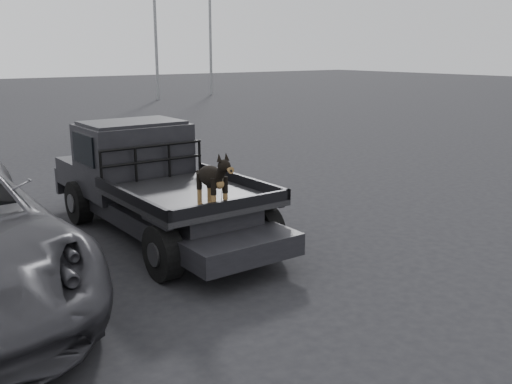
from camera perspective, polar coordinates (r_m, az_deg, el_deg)
ground at (r=8.19m, az=0.55°, el=-7.32°), size 120.00×120.00×0.00m
flatbed_ute at (r=9.43m, az=-9.54°, el=-1.67°), size 2.00×5.40×0.92m
ute_cab at (r=10.08m, az=-12.20°, el=4.46°), size 1.72×1.30×0.88m
headache_rack at (r=9.44m, az=-10.27°, el=2.90°), size 1.80×0.08×0.55m
dog at (r=7.59m, az=-4.42°, el=1.11°), size 0.32×0.60×0.74m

